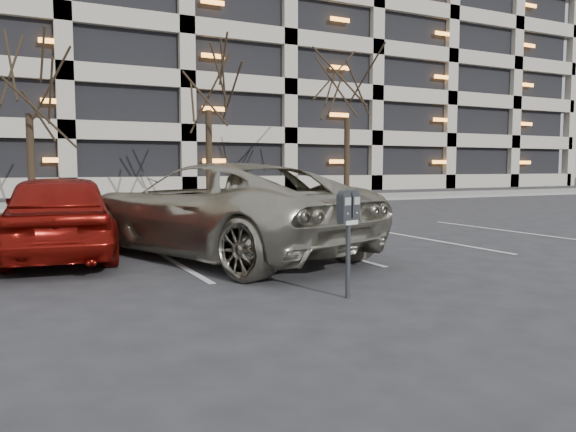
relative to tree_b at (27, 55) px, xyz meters
name	(u,v)px	position (x,y,z in m)	size (l,w,h in m)	color
ground	(296,272)	(3.00, -16.00, -5.67)	(140.00, 140.00, 0.00)	#28282B
sidewalk	(114,204)	(3.00, 0.00, -5.61)	(80.00, 4.00, 0.12)	gray
stall_lines	(164,256)	(1.60, -13.70, -5.66)	(16.90, 5.20, 0.00)	silver
parking_garage	(234,66)	(15.00, 17.84, 3.60)	(52.00, 20.00, 19.00)	black
tree_b	(27,55)	(0.00, 0.00, 0.00)	(3.45, 3.45, 7.85)	black
tree_c	(208,53)	(7.00, 0.00, 0.71)	(3.88, 3.88, 8.82)	black
tree_d	(348,68)	(14.00, 0.00, 0.62)	(3.83, 3.83, 8.70)	black
parking_meter	(348,217)	(2.77, -17.77, -4.71)	(0.34, 0.22, 1.25)	black
suv_silver	(218,210)	(2.47, -14.08, -4.86)	(4.47, 6.37, 1.62)	#A7A28E
car_red	(60,215)	(-0.01, -13.14, -4.93)	(1.74, 4.32, 1.47)	maroon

